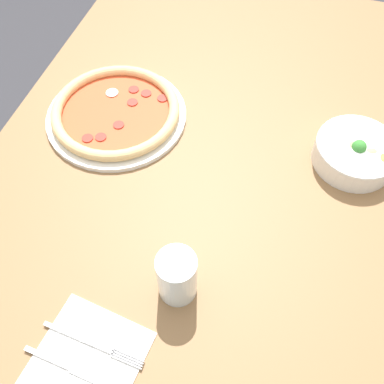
% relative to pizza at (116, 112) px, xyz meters
% --- Properties ---
extents(ground_plane, '(8.00, 8.00, 0.00)m').
position_rel_pizza_xyz_m(ground_plane, '(0.00, 0.23, -0.77)').
color(ground_plane, '#333338').
extents(dining_table, '(1.39, 0.97, 0.75)m').
position_rel_pizza_xyz_m(dining_table, '(0.00, 0.23, -0.11)').
color(dining_table, olive).
rests_on(dining_table, ground_plane).
extents(pizza, '(0.34, 0.34, 0.04)m').
position_rel_pizza_xyz_m(pizza, '(0.00, 0.00, 0.00)').
color(pizza, white).
rests_on(pizza, dining_table).
extents(bowl, '(0.18, 0.18, 0.07)m').
position_rel_pizza_xyz_m(bowl, '(-0.03, 0.57, 0.01)').
color(bowl, white).
rests_on(bowl, dining_table).
extents(napkin, '(0.20, 0.20, 0.00)m').
position_rel_pizza_xyz_m(napkin, '(0.55, 0.17, -0.02)').
color(napkin, white).
rests_on(napkin, dining_table).
extents(fork, '(0.03, 0.20, 0.00)m').
position_rel_pizza_xyz_m(fork, '(0.52, 0.17, -0.01)').
color(fork, silver).
rests_on(fork, napkin).
extents(knife, '(0.03, 0.22, 0.01)m').
position_rel_pizza_xyz_m(knife, '(0.57, 0.16, -0.01)').
color(knife, silver).
rests_on(knife, napkin).
extents(glass, '(0.07, 0.07, 0.12)m').
position_rel_pizza_xyz_m(glass, '(0.38, 0.28, 0.04)').
color(glass, silver).
rests_on(glass, dining_table).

